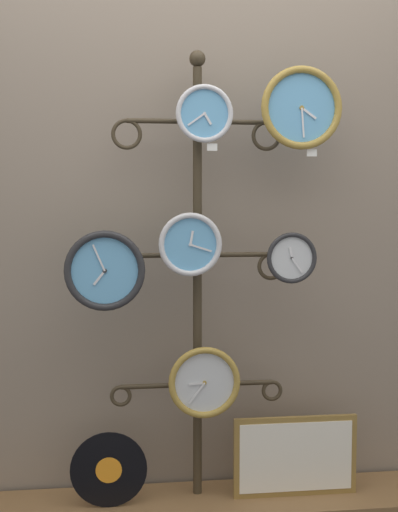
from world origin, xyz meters
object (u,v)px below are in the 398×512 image
Objects in this scene: display_stand at (197,365)px; clock_top_center at (204,114)px; clock_middle_left at (105,271)px; clock_middle_right at (291,258)px; clock_bottom_center at (204,382)px; picture_frame at (296,456)px; clock_middle_center at (190,244)px; vinyl_record at (109,470)px; clock_top_right at (301,108)px.

clock_top_center is at bearing -78.27° from display_stand.
clock_middle_left reaches higher than clock_middle_right.
clock_bottom_center is (-0.00, -0.03, -1.05)m from clock_top_center.
clock_top_center is 0.44× the size of picture_frame.
display_stand reaches higher than clock_middle_right.
clock_top_center is 0.90× the size of clock_middle_center.
picture_frame is at bearing 2.85° from clock_middle_center.
clock_top_center reaches higher than picture_frame.
vinyl_record is at bearing -178.87° from picture_frame.
clock_middle_left is at bearing -177.12° from picture_frame.
clock_top_right reaches higher than picture_frame.
clock_top_center is 0.78× the size of clock_bottom_center.
display_stand is 6.50× the size of clock_bottom_center.
clock_bottom_center is at bearing -1.95° from vinyl_record.
clock_bottom_center is 0.51m from vinyl_record.
picture_frame reaches higher than vinyl_record.
clock_middle_right is at bearing 0.53° from clock_middle_center.
picture_frame is at bearing 0.32° from clock_top_center.
clock_bottom_center is at bearing -175.82° from picture_frame.
display_stand is at bearing 168.76° from picture_frame.
clock_bottom_center is 0.50m from picture_frame.
clock_middle_right is at bearing -0.23° from vinyl_record.
clock_top_right is 0.69m from clock_middle_center.
clock_bottom_center is (-0.35, -0.01, -0.49)m from clock_middle_right.
display_stand is 0.58m from clock_middle_right.
display_stand reaches higher than clock_middle_left.
clock_middle_center is (0.33, 0.02, 0.10)m from clock_middle_left.
clock_top_center reaches higher than clock_middle_right.
display_stand is 0.12m from clock_bottom_center.
display_stand reaches higher than clock_bottom_center.
display_stand reaches higher than clock_top_center.
clock_top_right reaches higher than clock_middle_center.
vinyl_record is 0.76m from picture_frame.
display_stand is 7.48× the size of clock_middle_center.
clock_middle_left reaches higher than picture_frame.
clock_middle_center is (-0.44, -0.01, -0.53)m from clock_top_right.
display_stand is at bearing 17.50° from clock_middle_left.
clock_bottom_center is 0.56× the size of picture_frame.
vinyl_record is (0.01, 0.02, -0.79)m from clock_middle_left.
vinyl_record is at bearing -178.06° from clock_top_center.
clock_top_center is at bearing 179.15° from clock_top_right.
clock_top_right is at bearing -0.85° from clock_top_center.
clock_middle_right is (0.73, 0.02, 0.04)m from clock_middle_left.
clock_middle_right is 0.40× the size of picture_frame.
clock_middle_center is at bearing -1.19° from vinyl_record.
display_stand is at bearing 101.73° from clock_top_center.
clock_middle_right is 0.60m from clock_bottom_center.
clock_middle_right is at bearing -2.61° from clock_top_center.
vinyl_record is 0.59× the size of picture_frame.
clock_middle_right reaches higher than clock_bottom_center.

